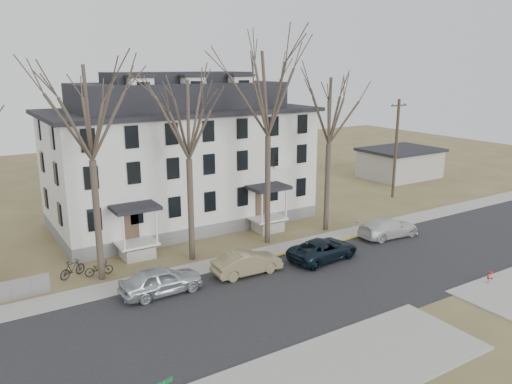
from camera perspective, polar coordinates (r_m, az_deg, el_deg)
ground at (r=28.92m, az=10.57°, el=-11.68°), size 120.00×120.00×0.00m
main_road at (r=30.27m, az=7.98°, el=-10.35°), size 120.00×10.00×0.04m
far_sidewalk at (r=34.67m, az=1.56°, el=-6.93°), size 120.00×2.00×0.08m
yellow_curb at (r=36.87m, az=8.86°, el=-5.78°), size 14.00×0.25×0.06m
boarding_house at (r=40.77m, az=-8.57°, el=4.00°), size 20.80×12.36×12.05m
distant_building at (r=59.70m, az=16.12°, el=3.22°), size 8.50×6.50×3.35m
tree_far_left at (r=29.58m, az=-18.65°, el=9.28°), size 8.40×8.40×13.72m
tree_mid_left at (r=31.60m, az=-7.83°, el=8.81°), size 7.80×7.80×12.74m
tree_center at (r=34.41m, az=1.40°, el=11.85°), size 9.00×9.00×14.70m
tree_mid_right at (r=37.81m, az=8.45°, el=9.67°), size 7.80×7.80×12.74m
utility_pole_far at (r=49.70m, az=15.70°, el=4.90°), size 2.00×0.28×9.50m
car_silver at (r=28.91m, az=-10.77°, el=-9.96°), size 4.68×1.91×1.59m
car_tan at (r=30.98m, az=-1.04°, el=-8.15°), size 4.44×1.68×1.45m
car_navy at (r=33.48m, az=7.69°, el=-6.56°), size 5.25×2.81×1.40m
car_white at (r=38.72m, az=14.90°, el=-4.01°), size 5.05×2.36×1.43m
bicycle_left at (r=32.34m, az=-17.52°, el=-8.39°), size 1.74×0.74×0.89m
bicycle_right at (r=32.52m, az=-20.24°, el=-8.31°), size 1.84×1.25×1.08m
fire_hydrant at (r=32.78m, az=25.17°, el=-8.84°), size 0.35×0.33×0.85m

